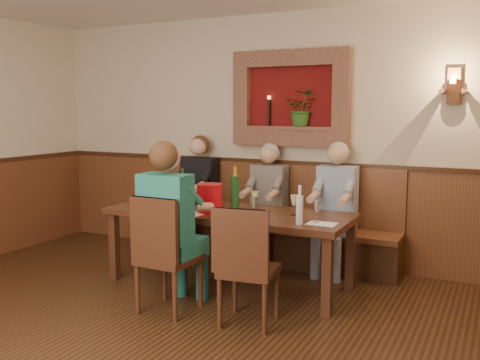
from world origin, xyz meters
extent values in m
cube|color=beige|center=(0.00, 3.00, 1.40)|extent=(6.00, 0.04, 2.80)
cube|color=#5E2E1B|center=(0.00, 2.98, 0.55)|extent=(6.00, 0.04, 1.10)
cube|color=#381E0F|center=(0.00, 2.98, 1.12)|extent=(6.02, 0.06, 0.05)
cube|color=#5E0E0D|center=(0.20, 2.98, 1.85)|extent=(1.00, 0.02, 0.70)
cube|color=#875C44|center=(0.20, 2.94, 2.29)|extent=(1.36, 0.12, 0.18)
cube|color=#875C44|center=(0.20, 2.94, 1.41)|extent=(1.36, 0.12, 0.18)
cube|color=#875C44|center=(-0.39, 2.94, 1.85)|extent=(0.18, 0.12, 0.70)
cube|color=#875C44|center=(0.79, 2.94, 1.85)|extent=(0.18, 0.12, 0.70)
cube|color=#875C44|center=(0.20, 2.94, 1.52)|extent=(1.00, 0.14, 0.04)
imported|color=#2C5B1F|center=(0.35, 2.94, 1.74)|extent=(0.35, 0.30, 0.39)
cylinder|color=black|center=(-0.05, 2.94, 1.69)|extent=(0.03, 0.03, 0.30)
cylinder|color=#FFBF59|center=(-0.05, 2.94, 1.86)|extent=(0.04, 0.04, 0.04)
cube|color=#5E2E1B|center=(1.90, 2.95, 1.95)|extent=(0.12, 0.08, 0.35)
cylinder|color=#5E2E1B|center=(1.80, 2.88, 1.90)|extent=(0.05, 0.18, 0.05)
cylinder|color=#5E2E1B|center=(2.00, 2.88, 1.90)|extent=(0.05, 0.18, 0.05)
cylinder|color=#FFBF59|center=(1.90, 2.82, 2.00)|extent=(0.06, 0.06, 0.06)
cube|color=#341B0F|center=(0.00, 1.85, 0.72)|extent=(2.40, 0.90, 0.06)
cube|color=#341B0F|center=(-1.12, 1.48, 0.34)|extent=(0.08, 0.08, 0.69)
cube|color=#341B0F|center=(1.12, 1.48, 0.34)|extent=(0.08, 0.08, 0.69)
cube|color=#341B0F|center=(-1.12, 2.22, 0.34)|extent=(0.08, 0.08, 0.69)
cube|color=#341B0F|center=(1.12, 2.22, 0.34)|extent=(0.08, 0.08, 0.69)
cube|color=#381E0F|center=(0.00, 2.76, 0.20)|extent=(3.00, 0.40, 0.40)
cube|color=#5E2E1B|center=(0.00, 2.76, 0.42)|extent=(3.00, 0.45, 0.06)
cube|color=#5E2E1B|center=(0.00, 2.95, 0.78)|extent=(3.00, 0.06, 0.66)
cube|color=#341B0F|center=(-0.14, 1.02, 0.21)|extent=(0.44, 0.44, 0.43)
cube|color=#341B0F|center=(-0.14, 1.02, 0.46)|extent=(0.46, 0.46, 0.05)
cube|color=#341B0F|center=(-0.15, 0.81, 0.75)|extent=(0.45, 0.06, 0.54)
cube|color=#341B0F|center=(0.59, 1.08, 0.21)|extent=(0.46, 0.46, 0.41)
cube|color=#341B0F|center=(0.59, 1.08, 0.44)|extent=(0.49, 0.49, 0.05)
cube|color=#341B0F|center=(0.62, 0.89, 0.72)|extent=(0.43, 0.10, 0.52)
cube|color=black|center=(-0.88, 2.61, 0.23)|extent=(0.42, 0.44, 0.45)
cube|color=black|center=(-0.88, 2.78, 0.88)|extent=(0.42, 0.22, 0.55)
sphere|color=#D8A384|center=(-0.88, 2.74, 1.29)|extent=(0.21, 0.21, 0.21)
sphere|color=#4C2D19|center=(-0.88, 2.79, 1.31)|extent=(0.23, 0.23, 0.23)
cube|color=#575450|center=(0.03, 2.62, 0.23)|extent=(0.39, 0.41, 0.45)
cube|color=#575450|center=(0.03, 2.78, 0.85)|extent=(0.39, 0.20, 0.51)
sphere|color=#D8A384|center=(0.03, 2.74, 1.23)|extent=(0.19, 0.19, 0.19)
sphere|color=#B2B2B2|center=(0.03, 2.79, 1.25)|extent=(0.21, 0.21, 0.21)
cube|color=navy|center=(0.82, 2.62, 0.23)|extent=(0.41, 0.43, 0.45)
cube|color=navy|center=(0.82, 2.78, 0.87)|extent=(0.41, 0.21, 0.53)
sphere|color=#D8A384|center=(0.82, 2.74, 1.26)|extent=(0.20, 0.20, 0.20)
sphere|color=#B2B2B2|center=(0.82, 2.79, 1.28)|extent=(0.22, 0.22, 0.22)
cube|color=#195959|center=(-0.14, 1.16, 0.23)|extent=(0.44, 0.46, 0.45)
cube|color=#195959|center=(-0.14, 0.98, 0.91)|extent=(0.44, 0.23, 0.58)
sphere|color=#D8A384|center=(-0.14, 1.02, 1.33)|extent=(0.22, 0.22, 0.22)
sphere|color=#4C2D19|center=(-0.14, 0.97, 1.35)|extent=(0.24, 0.24, 0.24)
cylinder|color=red|center=(-0.12, 1.68, 0.89)|extent=(0.28, 0.28, 0.28)
cylinder|color=#19471E|center=(0.07, 1.87, 0.92)|extent=(0.08, 0.08, 0.34)
cylinder|color=orange|center=(0.07, 1.87, 1.14)|extent=(0.03, 0.03, 0.09)
cylinder|color=#19471E|center=(-0.58, 1.94, 0.89)|extent=(0.09, 0.09, 0.28)
cylinder|color=#19471E|center=(-0.58, 1.94, 1.08)|extent=(0.04, 0.04, 0.09)
cylinder|color=silver|center=(0.84, 1.56, 0.88)|extent=(0.07, 0.07, 0.25)
cylinder|color=silver|center=(0.84, 1.56, 1.05)|extent=(0.03, 0.03, 0.09)
cube|color=white|center=(-0.76, 1.64, 0.75)|extent=(0.34, 0.26, 0.00)
cube|color=white|center=(0.16, 1.65, 0.75)|extent=(0.27, 0.20, 0.00)
cube|color=white|center=(1.01, 1.67, 0.75)|extent=(0.25, 0.18, 0.00)
cube|color=white|center=(-0.25, 1.57, 0.75)|extent=(0.32, 0.25, 0.00)
camera|label=1|loc=(2.39, -2.68, 1.74)|focal=40.00mm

